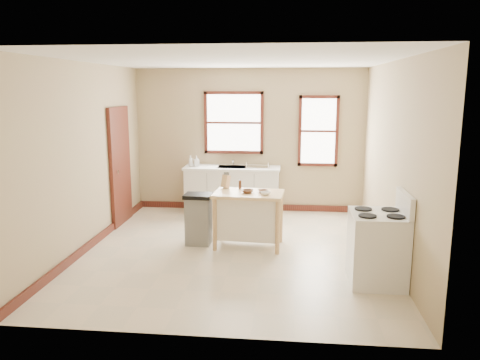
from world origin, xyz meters
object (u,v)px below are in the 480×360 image
object	(u,v)px
bowl_a	(248,191)
dish_rack	(258,165)
knife_block	(226,182)
bowl_b	(263,191)
soap_bottle_b	(196,161)
bowl_c	(266,193)
soap_bottle_a	(191,161)
kitchen_island	(249,219)
pepper_grinder	(240,185)
trash_bin	(198,219)
gas_stove	(378,238)

from	to	relation	value
bowl_a	dish_rack	bearing A→B (deg)	89.22
knife_block	bowl_b	bearing A→B (deg)	4.68
soap_bottle_b	dish_rack	world-z (taller)	soap_bottle_b
bowl_a	bowl_c	bearing A→B (deg)	-22.47
soap_bottle_a	kitchen_island	xyz separation A→B (m)	(1.29, -1.88, -0.60)
pepper_grinder	bowl_c	bearing A→B (deg)	-40.66
trash_bin	soap_bottle_b	bearing A→B (deg)	103.42
kitchen_island	bowl_a	world-z (taller)	bowl_a
bowl_a	gas_stove	xyz separation A→B (m)	(1.73, -1.18, -0.29)
bowl_b	soap_bottle_b	bearing A→B (deg)	126.66
kitchen_island	bowl_b	size ratio (longest dim) A/B	6.71
knife_block	trash_bin	size ratio (longest dim) A/B	0.25
soap_bottle_a	trash_bin	size ratio (longest dim) A/B	0.27
bowl_a	trash_bin	xyz separation A→B (m)	(-0.77, 0.05, -0.48)
soap_bottle_a	soap_bottle_b	bearing A→B (deg)	38.57
bowl_a	bowl_c	xyz separation A→B (m)	(0.28, -0.12, -0.00)
pepper_grinder	gas_stove	world-z (taller)	gas_stove
pepper_grinder	soap_bottle_b	bearing A→B (deg)	121.28
dish_rack	trash_bin	distance (m)	2.13
soap_bottle_a	kitchen_island	distance (m)	2.36
kitchen_island	trash_bin	xyz separation A→B (m)	(-0.79, 0.02, -0.02)
bowl_a	bowl_c	distance (m)	0.30
soap_bottle_a	bowl_b	bearing A→B (deg)	-27.61
pepper_grinder	knife_block	bearing A→B (deg)	165.32
soap_bottle_a	dish_rack	world-z (taller)	soap_bottle_a
knife_block	bowl_c	xyz separation A→B (m)	(0.65, -0.42, -0.08)
dish_rack	kitchen_island	distance (m)	1.99
soap_bottle_a	trash_bin	xyz separation A→B (m)	(0.50, -1.86, -0.62)
soap_bottle_a	bowl_a	bearing A→B (deg)	-32.99
knife_block	pepper_grinder	distance (m)	0.24
pepper_grinder	bowl_a	bearing A→B (deg)	-60.25
dish_rack	knife_block	world-z (taller)	knife_block
bowl_b	bowl_c	bearing A→B (deg)	-74.96
knife_block	dish_rack	bearing A→B (deg)	103.49
dish_rack	bowl_a	world-z (taller)	dish_rack
soap_bottle_a	soap_bottle_b	size ratio (longest dim) A/B	1.03
gas_stove	knife_block	bearing A→B (deg)	144.86
kitchen_island	knife_block	world-z (taller)	knife_block
pepper_grinder	trash_bin	size ratio (longest dim) A/B	0.19
soap_bottle_b	bowl_a	distance (m)	2.27
pepper_grinder	bowl_c	xyz separation A→B (m)	(0.42, -0.36, -0.05)
soap_bottle_a	soap_bottle_b	xyz separation A→B (m)	(0.11, 0.03, -0.00)
dish_rack	trash_bin	world-z (taller)	dish_rack
knife_block	bowl_b	distance (m)	0.66
soap_bottle_b	knife_block	distance (m)	1.81
kitchen_island	pepper_grinder	world-z (taller)	pepper_grinder
bowl_c	bowl_a	bearing A→B (deg)	157.53
soap_bottle_b	pepper_grinder	distance (m)	1.98
bowl_c	bowl_b	bearing A→B (deg)	105.04
trash_bin	bowl_b	bearing A→B (deg)	1.91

